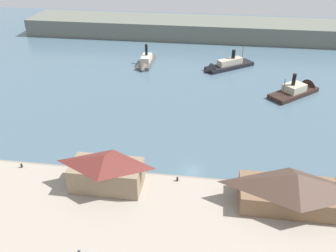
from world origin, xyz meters
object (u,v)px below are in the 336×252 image
at_px(ferry_moored_west, 224,66).
at_px(ferry_approaching_east, 299,90).
at_px(mooring_post_center_east, 177,179).
at_px(mooring_post_east, 22,166).
at_px(ferry_shed_east_terminal, 294,190).
at_px(ferry_mid_harbor, 145,63).
at_px(ferry_shed_west_terminal, 106,171).

relative_size(ferry_moored_west, ferry_approaching_east, 1.09).
height_order(mooring_post_center_east, mooring_post_east, same).
xyz_separation_m(mooring_post_center_east, mooring_post_east, (-35.84, -0.13, 0.00)).
bearing_deg(mooring_post_center_east, ferry_approaching_east, 57.26).
distance_m(ferry_shed_east_terminal, mooring_post_east, 59.41).
height_order(mooring_post_east, ferry_mid_harbor, ferry_mid_harbor).
bearing_deg(ferry_mid_harbor, ferry_moored_west, 0.76).
bearing_deg(mooring_post_east, mooring_post_center_east, 0.21).
height_order(ferry_mid_harbor, ferry_approaching_east, ferry_mid_harbor).
height_order(ferry_shed_west_terminal, ferry_moored_west, ferry_shed_west_terminal).
height_order(ferry_shed_east_terminal, mooring_post_center_east, ferry_shed_east_terminal).
bearing_deg(mooring_post_east, ferry_shed_east_terminal, -3.98).
bearing_deg(ferry_mid_harbor, mooring_post_east, -101.44).
height_order(ferry_shed_east_terminal, ferry_mid_harbor, ferry_shed_east_terminal).
bearing_deg(mooring_post_center_east, ferry_mid_harbor, 106.53).
bearing_deg(ferry_shed_east_terminal, mooring_post_center_east, 169.67).
relative_size(mooring_post_center_east, ferry_moored_west, 0.04).
relative_size(mooring_post_center_east, ferry_mid_harbor, 0.05).
bearing_deg(ferry_shed_west_terminal, ferry_approaching_east, 49.53).
distance_m(ferry_shed_west_terminal, mooring_post_center_east, 15.37).
relative_size(ferry_shed_east_terminal, ferry_approaching_east, 1.13).
bearing_deg(ferry_shed_west_terminal, mooring_post_east, 170.30).
distance_m(ferry_mid_harbor, ferry_approaching_east, 58.58).
distance_m(ferry_moored_west, ferry_approaching_east, 31.17).
height_order(ferry_shed_west_terminal, ferry_shed_east_terminal, ferry_shed_west_terminal).
relative_size(ferry_shed_west_terminal, mooring_post_east, 16.69).
bearing_deg(ferry_moored_west, ferry_approaching_east, -36.99).
distance_m(ferry_shed_east_terminal, ferry_moored_west, 77.76).
relative_size(mooring_post_center_east, mooring_post_east, 1.00).
height_order(ferry_mid_harbor, ferry_moored_west, ferry_mid_harbor).
xyz_separation_m(ferry_shed_west_terminal, ferry_moored_west, (23.90, 75.95, -4.01)).
distance_m(mooring_post_center_east, ferry_moored_west, 72.78).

